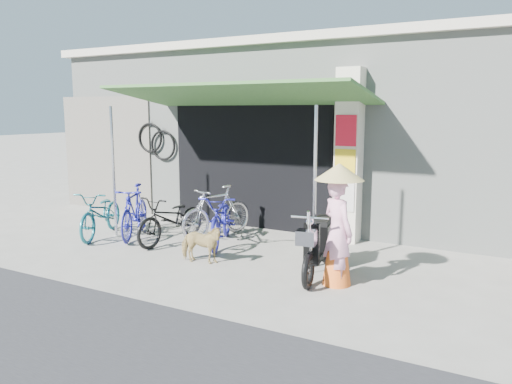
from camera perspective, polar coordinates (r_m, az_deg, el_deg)
The scene contains 13 objects.
ground at distance 7.24m, azimuth -2.42°, elevation -9.09°, with size 80.00×80.00×0.00m, color gray.
bicycle_shop at distance 11.55m, azimuth 10.69°, elevation 6.90°, with size 12.30×5.30×3.66m.
shop_pillar at distance 8.79m, azimuth 10.60°, elevation 4.02°, with size 0.42×0.44×3.00m.
awning at distance 8.73m, azimuth -2.13°, elevation 10.80°, with size 4.60×1.88×2.72m.
neighbour_left at distance 12.07m, azimuth -16.69°, elevation 4.23°, with size 2.60×0.06×2.60m, color #6B665B.
bike_teal at distance 9.53m, azimuth -17.26°, elevation -2.34°, with size 0.57×1.64×0.86m, color #176068.
bike_blue at distance 9.31m, azimuth -13.72°, elevation -2.17°, with size 0.45×1.58×0.95m, color #21219A.
bike_black at distance 8.80m, azimuth -9.60°, elevation -3.04°, with size 0.56×1.61×0.85m, color black.
bike_silver at distance 9.08m, azimuth -4.46°, elevation -2.24°, with size 0.44×1.57×0.94m, color silver.
bike_navy at distance 8.56m, azimuth -3.92°, elevation -3.11°, with size 0.59×1.71×0.90m, color navy.
street_dog at distance 7.59m, azimuth -6.34°, elevation -5.92°, with size 0.32×0.70×0.59m, color #AC7D5B.
moped at distance 7.07m, azimuth 7.17°, elevation -5.93°, with size 0.55×1.68×0.95m.
nun at distance 6.60m, azimuth 9.35°, elevation -3.70°, with size 0.64×0.64×1.62m.
Camera 1 is at (3.54, -5.89, 2.28)m, focal length 35.00 mm.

